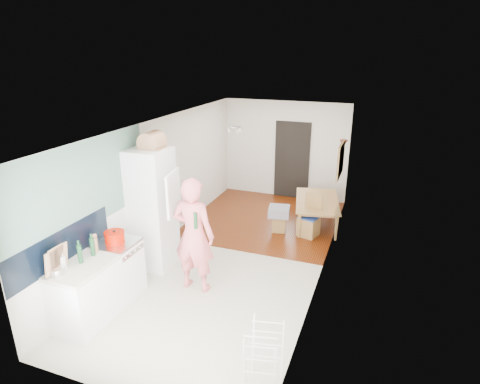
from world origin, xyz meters
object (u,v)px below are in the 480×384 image
Objects in this scene: dining_table at (318,214)px; dining_chair at (309,216)px; stool at (279,223)px; person at (193,225)px; drying_rack at (264,355)px.

dining_chair reaches higher than dining_table.
dining_table is 0.96m from stool.
person is 1.61× the size of dining_table.
dining_chair is at bearing 81.05° from drying_rack.
dining_table is at bearing -113.23° from person.
person is 3.01× the size of drying_rack.
dining_chair is (1.35, 2.55, -0.68)m from person.
dining_table is at bearing 41.69° from stool.
person is 2.82m from stool.
dining_table reaches higher than stool.
stool is at bearing 119.73° from dining_table.
dining_chair is 2.40× the size of stool.
person is at bearing 124.65° from drying_rack.
person reaches higher than dining_chair.
drying_rack is at bearing -70.01° from dining_chair.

